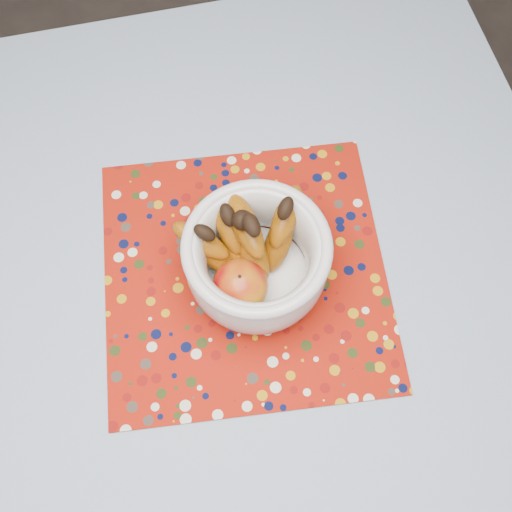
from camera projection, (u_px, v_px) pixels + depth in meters
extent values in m
plane|color=#2D2826|center=(219.00, 412.00, 1.61)|extent=(4.00, 4.00, 0.00)
cube|color=brown|center=(192.00, 340.00, 0.94)|extent=(1.20, 1.20, 0.04)
cylinder|color=brown|center=(371.00, 138.00, 1.54)|extent=(0.06, 0.06, 0.71)
cylinder|color=brown|center=(455.00, 382.00, 1.42)|extent=(0.04, 0.04, 0.45)
cylinder|color=brown|center=(446.00, 247.00, 1.56)|extent=(0.04, 0.04, 0.45)
cube|color=#6176A3|center=(191.00, 335.00, 0.92)|extent=(1.32, 1.32, 0.01)
cube|color=maroon|center=(245.00, 273.00, 0.95)|extent=(0.49, 0.49, 0.00)
cylinder|color=silver|center=(257.00, 276.00, 0.94)|extent=(0.11, 0.11, 0.01)
cylinder|color=silver|center=(257.00, 274.00, 0.93)|extent=(0.16, 0.16, 0.01)
torus|color=silver|center=(257.00, 246.00, 0.84)|extent=(0.22, 0.22, 0.02)
ellipsoid|color=maroon|center=(240.00, 286.00, 0.88)|extent=(0.08, 0.08, 0.07)
sphere|color=black|center=(242.00, 220.00, 0.84)|extent=(0.03, 0.03, 0.03)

